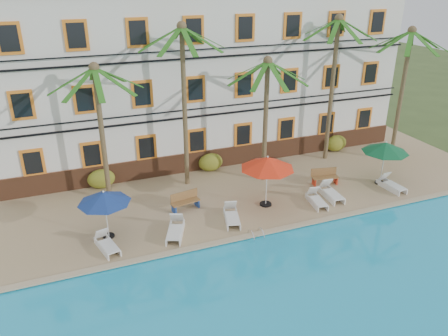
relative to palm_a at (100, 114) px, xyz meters
name	(u,v)px	position (x,y,z in m)	size (l,w,h in m)	color
ground	(271,225)	(7.01, -5.03, -4.95)	(100.00, 100.00, 0.00)	#384C23
pool_deck	(232,181)	(7.01, -0.03, -4.82)	(30.00, 12.00, 0.25)	tan
swimming_pool	(362,320)	(7.01, -12.03, -4.85)	(26.00, 12.00, 0.20)	#1BA1CF
pool_coping	(280,229)	(7.01, -5.93, -4.67)	(30.00, 0.35, 0.06)	tan
hotel_building	(203,74)	(7.01, 4.95, 0.43)	(25.40, 6.44, 10.22)	silver
palm_a	(100,114)	(0.00, 0.00, 0.00)	(4.46, 4.46, 7.22)	brown
palm_b	(184,86)	(4.41, 0.39, 0.93)	(4.46, 4.46, 8.85)	brown
palm_c	(266,102)	(8.68, -0.69, -0.09)	(4.46, 4.46, 7.07)	brown
palm_d	(334,71)	(13.82, 0.74, 0.96)	(4.46, 4.46, 8.89)	brown
palm_e	(404,77)	(17.71, -0.91, 0.59)	(4.46, 4.46, 8.25)	brown
shrub_left	(101,179)	(-0.20, 1.57, -4.15)	(1.50, 0.90, 1.10)	#2A5819
shrub_mid	(211,162)	(6.24, 1.57, -4.15)	(1.50, 0.90, 1.10)	#2A5819
shrub_right	(336,143)	(15.18, 1.57, -4.15)	(1.50, 0.90, 1.10)	#2A5819
umbrella_blue	(104,198)	(-0.54, -3.64, -2.69)	(2.35, 2.35, 2.35)	black
umbrella_red	(267,163)	(7.45, -3.52, -2.34)	(2.76, 2.76, 2.75)	black
umbrella_green	(386,148)	(14.66, -3.60, -2.50)	(2.57, 2.57, 2.57)	black
lounger_a	(107,244)	(-0.74, -4.60, -4.44)	(0.99, 1.79, 0.80)	silver
lounger_b	(175,229)	(2.34, -4.59, -4.41)	(1.33, 1.98, 0.88)	silver
lounger_c	(232,216)	(5.20, -4.36, -4.42)	(1.10, 1.93, 0.86)	silver
lounger_d	(316,199)	(9.95, -4.38, -4.44)	(0.84, 1.75, 0.79)	silver
lounger_e	(331,193)	(11.05, -4.02, -4.41)	(0.80, 1.90, 0.88)	silver
lounger_f	(391,184)	(14.76, -4.37, -4.43)	(0.74, 1.79, 0.83)	silver
bench_left	(185,201)	(3.43, -2.41, -4.23)	(1.56, 0.75, 0.93)	olive
bench_right	(325,176)	(11.67, -2.47, -4.23)	(1.56, 0.75, 0.93)	olive
pool_ladder	(256,236)	(5.73, -6.03, -4.70)	(0.54, 0.74, 0.74)	silver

